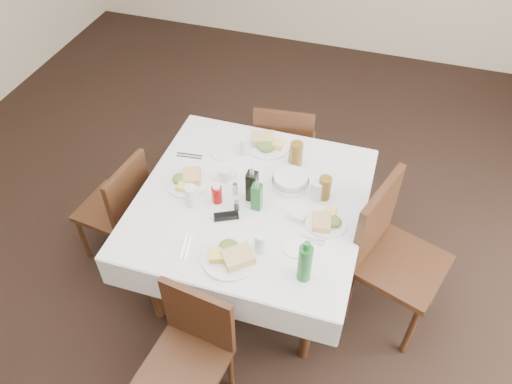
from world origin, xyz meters
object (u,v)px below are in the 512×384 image
chair_north (284,146)px  oil_cruet_dark (252,185)px  water_w (192,196)px  chair_south (191,346)px  ketchup_bottle (217,194)px  bread_basket (290,181)px  coffee_mug (225,175)px  dining_table (251,208)px  green_bottle (305,263)px  water_e (317,191)px  water_s (261,243)px  oil_cruet_green (257,196)px  water_n (245,146)px  chair_west (121,204)px  chair_east (389,248)px

chair_north → oil_cruet_dark: bearing=-88.7°
water_w → oil_cruet_dark: oil_cruet_dark is taller
chair_north → chair_south: chair_north is taller
ketchup_bottle → bread_basket: bearing=34.7°
ketchup_bottle → coffee_mug: ketchup_bottle is taller
bread_basket → dining_table: bearing=-136.7°
water_w → green_bottle: (0.74, -0.30, 0.05)m
chair_north → chair_south: (-0.04, -1.68, -0.02)m
dining_table → water_e: (0.37, 0.12, 0.14)m
water_s → ketchup_bottle: (-0.35, 0.27, -0.00)m
oil_cruet_dark → oil_cruet_green: oil_cruet_dark is taller
dining_table → ketchup_bottle: (-0.18, -0.08, 0.14)m
chair_south → water_s: water_s is taller
water_w → oil_cruet_dark: bearing=25.3°
bread_basket → oil_cruet_green: bearing=-120.1°
water_s → water_n: bearing=114.6°
oil_cruet_dark → green_bottle: 0.62m
oil_cruet_dark → chair_west: bearing=-175.8°
chair_east → water_e: (-0.48, 0.09, 0.25)m
chair_north → oil_cruet_green: (0.07, -0.88, 0.35)m
chair_south → chair_west: chair_west is taller
bread_basket → ketchup_bottle: (-0.38, -0.26, 0.03)m
water_e → water_w: (-0.68, -0.27, 0.00)m
bread_basket → oil_cruet_green: size_ratio=0.99×
water_w → coffee_mug: size_ratio=0.97×
bread_basket → coffee_mug: bearing=-168.4°
chair_west → ketchup_bottle: bearing=-1.4°
oil_cruet_dark → green_bottle: bearing=-46.9°
water_w → oil_cruet_green: (0.37, 0.09, 0.03)m
dining_table → chair_west: bearing=-176.0°
oil_cruet_green → water_w: bearing=-166.3°
dining_table → water_e: bearing=18.1°
chair_east → oil_cruet_dark: 0.89m
oil_cruet_dark → ketchup_bottle: size_ratio=1.96×
chair_north → water_e: 0.86m
water_n → coffee_mug: 0.28m
water_e → coffee_mug: 0.57m
dining_table → green_bottle: size_ratio=4.89×
chair_north → green_bottle: 1.40m
chair_east → coffee_mug: (-1.04, 0.07, 0.23)m
chair_south → water_n: bearing=95.3°
oil_cruet_dark → dining_table: bearing=-146.2°
water_s → coffee_mug: 0.58m
oil_cruet_green → water_s: bearing=-68.5°
bread_basket → chair_south: bearing=-103.1°
chair_south → oil_cruet_green: bearing=82.6°
dining_table → green_bottle: green_bottle is taller
coffee_mug → green_bottle: bearing=-41.2°
ketchup_bottle → green_bottle: 0.72m
chair_west → water_s: 1.15m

